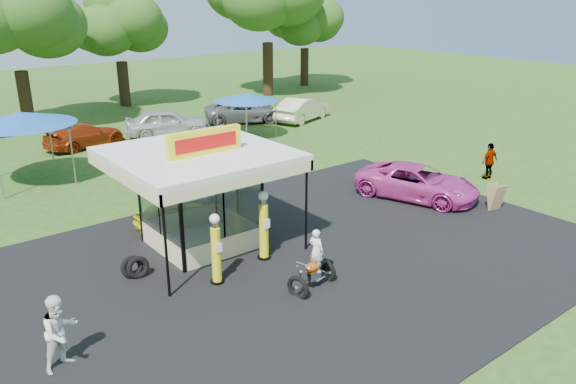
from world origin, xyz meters
The scene contains 21 objects.
ground centered at (0.00, 0.00, 0.00)m, with size 120.00×120.00×0.00m, color #2C4C17.
asphalt_apron centered at (0.00, 2.00, 0.02)m, with size 20.00×14.00×0.04m, color black.
gas_station_kiosk centered at (-2.00, 4.99, 1.78)m, with size 5.40×5.40×4.18m.
gas_pump_left centered at (-3.03, 2.31, 1.08)m, with size 0.42×0.42×2.24m.
gas_pump_right centered at (-0.96, 2.77, 1.13)m, with size 0.44×0.44×2.37m.
motorcycle centered at (-0.89, 0.34, 0.74)m, with size 1.68×1.07×1.91m.
spare_tires centered at (-4.83, 4.16, 0.36)m, with size 0.86×0.53×0.73m.
a_frame_sign centered at (8.90, 0.60, 0.55)m, with size 0.64×0.62×1.08m.
kiosk_car centered at (-2.00, 7.20, 0.48)m, with size 1.13×2.82×0.96m, color yellow.
pink_sedan centered at (7.53, 3.47, 0.71)m, with size 2.36×5.12×1.42m, color #D23999.
spectator_west centered at (-7.94, 1.09, 0.93)m, with size 0.91×0.71×1.87m, color white.
spectator_east_b centered at (12.26, 3.11, 0.87)m, with size 1.02×0.42×1.73m, color gray.
bg_car_b centered at (-0.56, 20.65, 0.67)m, with size 1.87×4.61×1.34m, color #94290B.
bg_car_c centered at (4.28, 20.00, 0.84)m, with size 1.99×4.95×1.69m, color #B2B4B7.
bg_car_d centered at (10.18, 20.39, 0.74)m, with size 2.46×5.34×1.48m, color slate.
bg_car_e centered at (13.56, 18.35, 0.80)m, with size 1.69×4.85×1.60m, color beige.
tent_west centered at (-4.80, 15.79, 2.98)m, with size 4.71×4.71×3.29m.
tent_east centered at (7.85, 16.71, 2.43)m, with size 3.85×3.85×2.69m.
oak_far_c centered at (-1.86, 27.13, 6.64)m, with size 8.88×8.88×10.46m.
oak_far_d centered at (6.23, 31.03, 5.93)m, with size 7.81×7.81×9.30m.
oak_far_f centered at (23.67, 30.29, 5.95)m, with size 7.69×7.69×9.26m.
Camera 1 is at (-10.65, -10.80, 8.26)m, focal length 35.00 mm.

